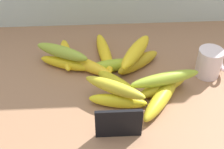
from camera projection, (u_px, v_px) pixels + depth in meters
counter_top at (112, 100)px, 88.99cm from camera, size 110.00×76.00×3.00cm
chalkboard_sign at (119, 124)px, 75.03cm from camera, size 11.00×1.80×8.40cm
coffee_mug at (210, 63)px, 92.54cm from camera, size 8.55×7.05×8.57cm
banana_0 at (85, 64)px, 95.92cm from camera, size 17.73×14.01×3.65cm
banana_1 at (163, 87)px, 88.11cm from camera, size 15.19×10.12×3.83cm
banana_2 at (162, 98)px, 84.62cm from camera, size 14.44×18.37×4.02cm
banana_3 at (138, 62)px, 96.48cm from camera, size 14.95×12.66×3.91cm
banana_4 at (65, 63)px, 96.54cm from camera, size 15.96×9.16×3.35cm
banana_5 at (118, 101)px, 84.01cm from camera, size 15.75×6.39×3.52cm
banana_6 at (116, 65)px, 95.62cm from camera, size 17.19×5.45×3.69cm
banana_7 at (66, 55)px, 99.83cm from camera, size 5.75×16.34×3.43cm
banana_8 at (104, 52)px, 100.55cm from camera, size 6.59×20.77×3.68cm
banana_9 at (118, 84)px, 88.90cm from camera, size 13.47×14.17×3.69cm
banana_10 at (62, 52)px, 95.12cm from camera, size 16.88×11.36×3.63cm
banana_11 at (136, 52)px, 93.84cm from camera, size 12.48×17.49×4.12cm
banana_12 at (115, 88)px, 82.89cm from camera, size 16.55×11.66×3.39cm
banana_13 at (165, 79)px, 84.92cm from camera, size 19.76×7.90×3.42cm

